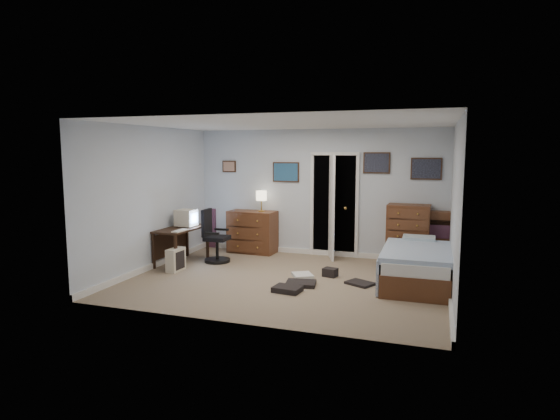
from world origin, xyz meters
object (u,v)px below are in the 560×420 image
(computer_desk, at_px, (178,236))
(office_chair, at_px, (214,242))
(low_dresser, at_px, (252,232))
(bed, at_px, (416,265))
(tall_dresser, at_px, (408,235))

(computer_desk, height_order, office_chair, office_chair)
(computer_desk, distance_m, low_dresser, 1.61)
(bed, bearing_deg, computer_desk, 179.06)
(computer_desk, bearing_deg, office_chair, 27.58)
(computer_desk, xyz_separation_m, bed, (4.26, -0.03, -0.21))
(computer_desk, xyz_separation_m, low_dresser, (0.98, 1.28, -0.08))
(tall_dresser, height_order, bed, tall_dresser)
(computer_desk, relative_size, tall_dresser, 1.06)
(computer_desk, height_order, bed, computer_desk)
(computer_desk, relative_size, office_chair, 1.18)
(tall_dresser, bearing_deg, computer_desk, -160.49)
(tall_dresser, xyz_separation_m, bed, (0.20, -1.28, -0.25))
(office_chair, height_order, tall_dresser, tall_dresser)
(computer_desk, relative_size, low_dresser, 1.22)
(office_chair, relative_size, bed, 0.51)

